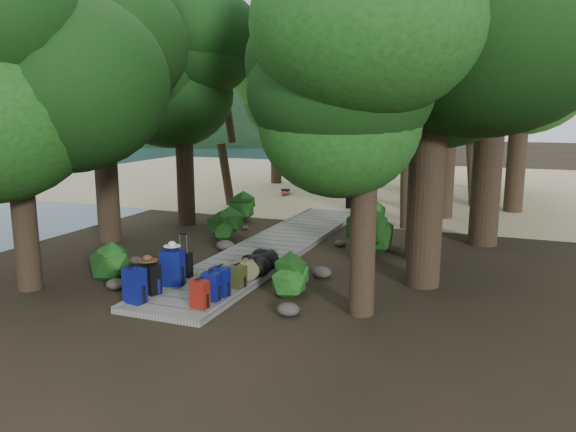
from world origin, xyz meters
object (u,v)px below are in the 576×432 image
at_px(suitcase_on_boardwalk, 184,264).
at_px(sun_lounger, 415,202).
at_px(backpack_right_a, 200,293).
at_px(backpack_right_c, 220,280).
at_px(backpack_right_d, 237,275).
at_px(backpack_left_c, 173,266).
at_px(duffel_right_black, 260,262).
at_px(lone_suitcase_on_sand, 351,199).
at_px(backpack_left_b, 151,277).
at_px(duffel_right_khaki, 250,267).
at_px(kayak, 285,191).
at_px(backpack_right_b, 211,285).
at_px(backpack_left_a, 135,284).

distance_m(suitcase_on_boardwalk, sun_lounger, 12.19).
height_order(backpack_right_a, sun_lounger, backpack_right_a).
relative_size(backpack_right_c, backpack_right_d, 1.20).
relative_size(backpack_left_c, backpack_right_d, 1.60).
bearing_deg(duffel_right_black, lone_suitcase_on_sand, 116.60).
bearing_deg(sun_lounger, backpack_right_c, -80.27).
bearing_deg(backpack_left_b, duffel_right_khaki, 72.98).
distance_m(backpack_right_c, kayak, 14.73).
bearing_deg(suitcase_on_boardwalk, duffel_right_black, 39.76).
distance_m(backpack_right_c, backpack_right_d, 0.62).
relative_size(backpack_right_a, duffel_right_khaki, 0.92).
bearing_deg(backpack_right_b, kayak, 99.15).
bearing_deg(backpack_right_a, backpack_left_a, -167.78).
xyz_separation_m(backpack_left_c, suitcase_on_boardwalk, (-0.11, 0.65, -0.15)).
bearing_deg(backpack_right_b, sun_lounger, 73.90).
bearing_deg(backpack_right_d, duffel_right_khaki, 102.24).
relative_size(duffel_right_khaki, kayak, 0.21).
height_order(backpack_left_b, backpack_right_b, backpack_left_b).
xyz_separation_m(backpack_right_d, suitcase_on_boardwalk, (-1.53, 0.29, 0.01)).
height_order(backpack_left_c, lone_suitcase_on_sand, backpack_left_c).
height_order(backpack_left_a, backpack_right_a, backpack_left_a).
relative_size(backpack_right_c, lone_suitcase_on_sand, 0.91).
height_order(backpack_right_a, lone_suitcase_on_sand, lone_suitcase_on_sand).
xyz_separation_m(backpack_right_d, sun_lounger, (2.02, 11.95, -0.09)).
bearing_deg(backpack_right_a, duffel_right_black, 90.93).
bearing_deg(duffel_right_khaki, duffel_right_black, 49.40).
bearing_deg(backpack_left_c, backpack_right_d, 4.19).
bearing_deg(backpack_left_a, backpack_right_a, 18.69).
bearing_deg(suitcase_on_boardwalk, backpack_right_c, -24.44).
height_order(backpack_right_c, kayak, backpack_right_c).
distance_m(backpack_left_c, duffel_right_black, 2.14).
bearing_deg(backpack_left_b, duffel_right_black, 76.21).
xyz_separation_m(backpack_left_b, suitcase_on_boardwalk, (-0.00, 1.31, -0.07)).
bearing_deg(backpack_right_d, sun_lounger, 85.54).
bearing_deg(backpack_left_b, backpack_right_c, 36.46).
bearing_deg(duffel_right_khaki, backpack_left_c, -163.24).
xyz_separation_m(backpack_left_b, kayak, (-2.70, 14.55, -0.29)).
distance_m(duffel_right_khaki, lone_suitcase_on_sand, 10.29).
distance_m(backpack_left_c, lone_suitcase_on_sand, 11.54).
distance_m(lone_suitcase_on_sand, sun_lounger, 2.56).
distance_m(backpack_left_b, suitcase_on_boardwalk, 1.31).
distance_m(backpack_left_a, duffel_right_khaki, 2.84).
relative_size(suitcase_on_boardwalk, kayak, 0.18).
relative_size(backpack_right_d, sun_lounger, 0.31).
bearing_deg(backpack_right_d, backpack_left_a, -127.67).
distance_m(duffel_right_khaki, kayak, 13.34).
xyz_separation_m(backpack_right_d, kayak, (-4.22, 13.54, -0.21)).
relative_size(kayak, sun_lounger, 1.84).
height_order(backpack_right_a, kayak, backpack_right_a).
distance_m(backpack_left_a, backpack_right_c, 1.72).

